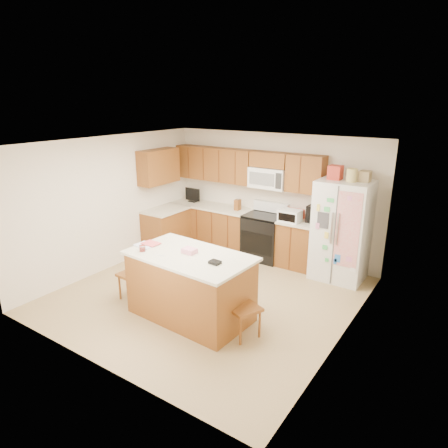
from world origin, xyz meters
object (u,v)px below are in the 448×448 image
Objects in this scene: stove at (264,236)px; refrigerator at (342,230)px; windsor_chair_left at (133,274)px; windsor_chair_back at (210,273)px; windsor_chair_right at (243,307)px; island at (191,286)px.

refrigerator is at bearing -2.30° from stove.
refrigerator is 3.67m from windsor_chair_left.
windsor_chair_back is (0.07, -1.97, -0.04)m from stove.
windsor_chair_right reaches higher than windsor_chair_back.
island reaches higher than windsor_chair_left.
windsor_chair_right is at bearing -67.35° from stove.
windsor_chair_back is at bearing 36.66° from windsor_chair_left.
refrigerator is at bearing 61.68° from island.
stove is 1.63m from refrigerator.
stove is 2.86m from windsor_chair_left.
stove is 0.55× the size of refrigerator.
windsor_chair_back is at bearing 146.94° from windsor_chair_right.
refrigerator reaches higher than windsor_chair_left.
island reaches higher than windsor_chair_right.
windsor_chair_back is (-1.50, -1.91, -0.49)m from refrigerator.
refrigerator is 2.23× the size of windsor_chair_back.
island is 0.92m from windsor_chair_right.
refrigerator is 2.20× the size of windsor_chair_right.
windsor_chair_right is (1.03, -0.67, 0.01)m from windsor_chair_back.
stove is 1.97m from windsor_chair_back.
refrigerator is 2.66m from windsor_chair_right.
windsor_chair_left reaches higher than windsor_chair_right.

